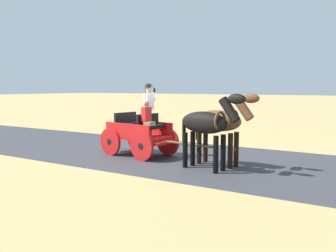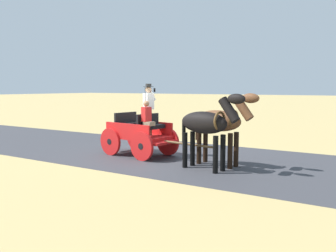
{
  "view_description": "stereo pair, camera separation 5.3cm",
  "coord_description": "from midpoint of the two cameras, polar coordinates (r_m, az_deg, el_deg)",
  "views": [
    {
      "loc": [
        10.71,
        7.19,
        2.39
      ],
      "look_at": [
        0.52,
        0.88,
        1.1
      ],
      "focal_mm": 38.91,
      "sensor_mm": 36.0,
      "label": 1
    },
    {
      "loc": [
        10.69,
        7.24,
        2.39
      ],
      "look_at": [
        0.52,
        0.88,
        1.1
      ],
      "focal_mm": 38.91,
      "sensor_mm": 36.0,
      "label": 2
    }
  ],
  "objects": [
    {
      "name": "horse_drawn_carriage",
      "position": [
        12.71,
        -4.43,
        -1.0
      ],
      "size": [
        1.75,
        4.51,
        2.5
      ],
      "color": "red",
      "rests_on": "ground"
    },
    {
      "name": "horse_off_side",
      "position": [
        10.45,
        6.02,
        0.25
      ],
      "size": [
        0.82,
        2.15,
        2.21
      ],
      "color": "black",
      "rests_on": "ground"
    },
    {
      "name": "horse_near_side",
      "position": [
        11.06,
        8.16,
        0.55
      ],
      "size": [
        0.74,
        2.14,
        2.21
      ],
      "color": "brown",
      "rests_on": "ground"
    },
    {
      "name": "ground_plane",
      "position": [
        13.12,
        -2.21,
        -4.36
      ],
      "size": [
        200.0,
        200.0,
        0.0
      ],
      "primitive_type": "plane",
      "color": "tan"
    },
    {
      "name": "road_surface",
      "position": [
        13.12,
        -2.21,
        -4.34
      ],
      "size": [
        6.1,
        160.0,
        0.01
      ],
      "primitive_type": "cube",
      "color": "#38383D",
      "rests_on": "ground"
    }
  ]
}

